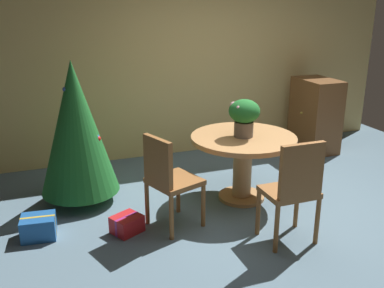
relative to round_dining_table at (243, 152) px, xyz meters
The scene contains 10 objects.
ground_plane 0.71m from the round_dining_table, 68.76° to the right, with size 6.60×6.60×0.00m, color slate.
back_wall_panel 1.95m from the round_dining_table, 85.00° to the left, with size 6.00×0.10×2.60m, color tan.
round_dining_table is the anchor object (origin of this frame).
flower_vase 0.43m from the round_dining_table, 134.57° to the right, with size 0.34×0.34×0.41m.
wooden_chair_left 1.04m from the round_dining_table, 160.00° to the right, with size 0.57×0.57×0.96m.
wooden_chair_near 1.02m from the round_dining_table, 90.00° to the right, with size 0.47×0.38×1.00m.
holiday_tree 1.83m from the round_dining_table, 162.11° to the left, with size 0.85×0.85×1.58m.
gift_box_blue 2.25m from the round_dining_table, behind, with size 0.34×0.30×0.22m.
gift_box_red 1.50m from the round_dining_table, 167.66° to the right, with size 0.34×0.33×0.17m.
wooden_cabinet 2.12m from the round_dining_table, 33.47° to the left, with size 0.50×0.72×1.07m.
Camera 1 is at (-2.26, -3.67, 2.17)m, focal length 40.87 mm.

